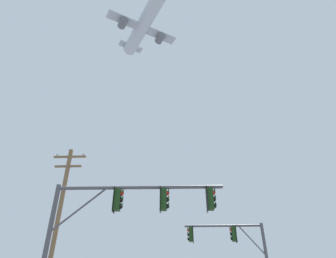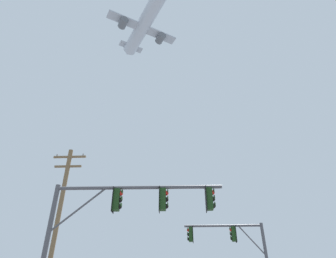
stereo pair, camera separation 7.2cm
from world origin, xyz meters
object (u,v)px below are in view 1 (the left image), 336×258
object	(u,v)px
signal_pole_far	(236,246)
utility_pole	(58,221)
signal_pole_near	(123,213)
airplane	(143,25)

from	to	relation	value
signal_pole_far	utility_pole	bearing A→B (deg)	-168.55
signal_pole_near	utility_pole	world-z (taller)	utility_pole
airplane	utility_pole	bearing A→B (deg)	-90.91
signal_pole_far	utility_pole	world-z (taller)	utility_pole
signal_pole_far	airplane	distance (m)	53.77
signal_pole_near	airplane	bearing A→B (deg)	98.87
signal_pole_far	airplane	size ratio (longest dim) A/B	0.30
signal_pole_near	utility_pole	distance (m)	7.68
signal_pole_near	airplane	xyz separation A→B (m)	(-4.67, 29.92, 47.76)
signal_pole_near	utility_pole	size ratio (longest dim) A/B	0.70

